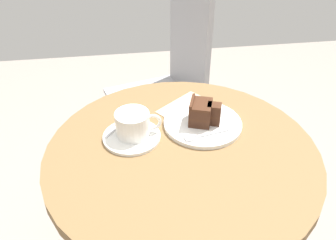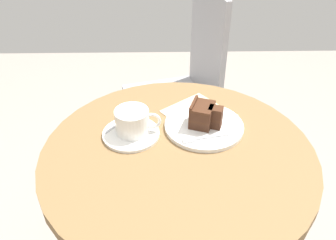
% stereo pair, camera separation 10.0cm
% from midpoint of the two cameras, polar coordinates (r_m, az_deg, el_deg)
% --- Properties ---
extents(cafe_table, '(0.74, 0.74, 0.74)m').
position_cam_midpoint_polar(cafe_table, '(1.05, -0.69, -10.08)').
color(cafe_table, brown).
rests_on(cafe_table, ground).
extents(saucer, '(0.16, 0.16, 0.01)m').
position_cam_midpoint_polar(saucer, '(1.01, -8.68, -2.75)').
color(saucer, white).
rests_on(saucer, cafe_table).
extents(coffee_cup, '(0.13, 0.10, 0.07)m').
position_cam_midpoint_polar(coffee_cup, '(0.99, -8.50, -0.63)').
color(coffee_cup, white).
rests_on(coffee_cup, saucer).
extents(teaspoon, '(0.07, 0.09, 0.00)m').
position_cam_midpoint_polar(teaspoon, '(1.05, -10.38, -0.82)').
color(teaspoon, silver).
rests_on(teaspoon, saucer).
extents(cake_plate, '(0.23, 0.23, 0.01)m').
position_cam_midpoint_polar(cake_plate, '(1.04, 2.86, -0.64)').
color(cake_plate, white).
rests_on(cake_plate, cafe_table).
extents(cake_slice, '(0.10, 0.09, 0.07)m').
position_cam_midpoint_polar(cake_slice, '(1.02, 2.77, 1.10)').
color(cake_slice, '#422619').
rests_on(cake_slice, cake_plate).
extents(fork, '(0.13, 0.04, 0.00)m').
position_cam_midpoint_polar(fork, '(0.98, 2.51, -2.65)').
color(fork, silver).
rests_on(fork, cake_plate).
extents(napkin, '(0.24, 0.25, 0.00)m').
position_cam_midpoint_polar(napkin, '(1.10, 1.94, 1.12)').
color(napkin, beige).
rests_on(napkin, cafe_table).
extents(cafe_chair, '(0.46, 0.46, 0.96)m').
position_cam_midpoint_polar(cafe_chair, '(1.64, -1.22, 6.71)').
color(cafe_chair, '#9E9EA3').
rests_on(cafe_chair, ground).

